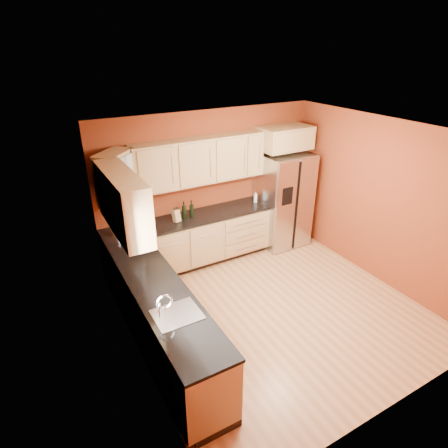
{
  "coord_description": "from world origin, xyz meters",
  "views": [
    {
      "loc": [
        -2.81,
        -3.54,
        3.59
      ],
      "look_at": [
        -0.32,
        0.9,
        1.09
      ],
      "focal_mm": 30.0,
      "sensor_mm": 36.0,
      "label": 1
    }
  ],
  "objects_px": {
    "canister_left": "(115,230)",
    "wine_bottle_a": "(184,210)",
    "refrigerator": "(282,200)",
    "knife_block": "(176,216)",
    "soap_dispenser": "(255,197)"
  },
  "relations": [
    {
      "from": "knife_block",
      "to": "soap_dispenser",
      "type": "height_order",
      "value": "knife_block"
    },
    {
      "from": "refrigerator",
      "to": "wine_bottle_a",
      "type": "xyz_separation_m",
      "value": [
        -1.98,
        0.06,
        0.19
      ]
    },
    {
      "from": "refrigerator",
      "to": "knife_block",
      "type": "xyz_separation_m",
      "value": [
        -2.13,
        0.05,
        0.13
      ]
    },
    {
      "from": "canister_left",
      "to": "wine_bottle_a",
      "type": "height_order",
      "value": "wine_bottle_a"
    },
    {
      "from": "knife_block",
      "to": "soap_dispenser",
      "type": "relative_size",
      "value": 1.09
    },
    {
      "from": "wine_bottle_a",
      "to": "soap_dispenser",
      "type": "distance_m",
      "value": 1.44
    },
    {
      "from": "canister_left",
      "to": "knife_block",
      "type": "distance_m",
      "value": 1.0
    },
    {
      "from": "canister_left",
      "to": "wine_bottle_a",
      "type": "distance_m",
      "value": 1.15
    },
    {
      "from": "canister_left",
      "to": "knife_block",
      "type": "xyz_separation_m",
      "value": [
        1.0,
        0.0,
        0.02
      ]
    },
    {
      "from": "soap_dispenser",
      "to": "refrigerator",
      "type": "bearing_deg",
      "value": -9.81
    },
    {
      "from": "canister_left",
      "to": "soap_dispenser",
      "type": "height_order",
      "value": "soap_dispenser"
    },
    {
      "from": "canister_left",
      "to": "knife_block",
      "type": "relative_size",
      "value": 0.86
    },
    {
      "from": "refrigerator",
      "to": "wine_bottle_a",
      "type": "distance_m",
      "value": 1.99
    },
    {
      "from": "canister_left",
      "to": "wine_bottle_a",
      "type": "xyz_separation_m",
      "value": [
        1.15,
        0.02,
        0.07
      ]
    },
    {
      "from": "wine_bottle_a",
      "to": "soap_dispenser",
      "type": "height_order",
      "value": "wine_bottle_a"
    }
  ]
}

